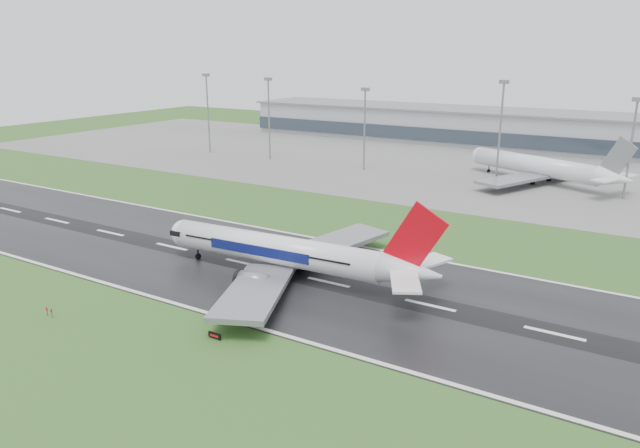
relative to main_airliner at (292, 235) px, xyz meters
The scene contains 12 objects.
ground 15.65m from the main_airliner, behind, with size 520.00×520.00×0.00m, color #2A531E.
runway 15.62m from the main_airliner, behind, with size 400.00×45.00×0.10m, color black.
apron 127.33m from the main_airliner, 95.88° to the left, with size 400.00×130.00×0.08m, color slate.
terminal 186.83m from the main_airliner, 93.99° to the left, with size 240.00×36.00×15.00m, color #999CA4.
main_airliner is the anchor object (origin of this frame).
parked_airliner 114.12m from the main_airliner, 78.71° to the left, with size 58.98×54.91×17.29m, color silver, non-canonical shape.
runway_sign 28.14m from the main_airliner, 82.08° to the right, with size 2.30×0.26×1.04m, color black, non-canonical shape.
floodmast_0 149.75m from the main_airliner, 137.33° to the left, with size 0.64×0.64×31.46m, color gray.
floodmast_1 128.48m from the main_airliner, 127.80° to the left, with size 0.64×0.64×30.57m, color gray.
floodmast_2 107.99m from the main_airliner, 109.96° to the left, with size 0.64×0.64×28.03m, color gray.
floodmast_3 102.22m from the main_airliner, 83.87° to the left, with size 0.64×0.64×31.77m, color gray.
floodmast_4 112.28m from the main_airliner, 64.68° to the left, with size 0.64×0.64×27.93m, color gray.
Camera 1 is at (71.40, -87.94, 41.45)m, focal length 32.99 mm.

